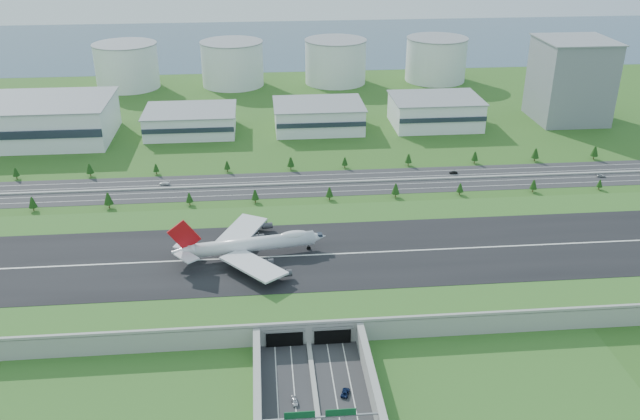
{
  "coord_description": "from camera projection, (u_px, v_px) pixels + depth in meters",
  "views": [
    {
      "loc": [
        -13.96,
        -246.45,
        145.75
      ],
      "look_at": [
        11.87,
        35.0,
        12.27
      ],
      "focal_mm": 38.0,
      "sensor_mm": 36.0,
      "label": 1
    }
  ],
  "objects": [
    {
      "name": "car_0",
      "position": [
        295.0,
        401.0,
        212.18
      ],
      "size": [
        2.27,
        4.59,
        1.51
      ],
      "primitive_type": "imported",
      "rotation": [
        0.0,
        0.0,
        0.11
      ],
      "color": "silver",
      "rests_on": "ground"
    },
    {
      "name": "car_7",
      "position": [
        164.0,
        183.0,
        370.05
      ],
      "size": [
        6.16,
        3.48,
        1.68
      ],
      "primitive_type": "imported",
      "rotation": [
        0.0,
        0.0,
        -1.77
      ],
      "color": "white",
      "rests_on": "ground"
    },
    {
      "name": "hangar_mid_c",
      "position": [
        435.0,
        112.0,
        461.01
      ],
      "size": [
        58.0,
        42.0,
        19.0
      ],
      "primitive_type": "cube",
      "color": "white",
      "rests_on": "ground"
    },
    {
      "name": "hangar_mid_a",
      "position": [
        191.0,
        121.0,
        448.24
      ],
      "size": [
        58.0,
        42.0,
        15.0
      ],
      "primitive_type": "cube",
      "color": "white",
      "rests_on": "ground"
    },
    {
      "name": "hangar_mid_b",
      "position": [
        318.0,
        116.0,
        454.83
      ],
      "size": [
        58.0,
        42.0,
        17.0
      ],
      "primitive_type": "cube",
      "color": "white",
      "rests_on": "ground"
    },
    {
      "name": "fuel_tank_d",
      "position": [
        436.0,
        60.0,
        568.13
      ],
      "size": [
        50.0,
        50.0,
        35.0
      ],
      "primitive_type": "cylinder",
      "color": "silver",
      "rests_on": "ground"
    },
    {
      "name": "ground",
      "position": [
        300.0,
        273.0,
        285.31
      ],
      "size": [
        1200.0,
        1200.0,
        0.0
      ],
      "primitive_type": "plane",
      "color": "#325B1C",
      "rests_on": "ground"
    },
    {
      "name": "car_6",
      "position": [
        601.0,
        176.0,
        380.23
      ],
      "size": [
        5.14,
        2.79,
        1.37
      ],
      "primitive_type": "imported",
      "rotation": [
        0.0,
        0.0,
        1.46
      ],
      "color": "#AFB0B4",
      "rests_on": "ground"
    },
    {
      "name": "sign_gantry_near",
      "position": [
        320.0,
        418.0,
        196.76
      ],
      "size": [
        38.7,
        0.7,
        9.8
      ],
      "color": "gray",
      "rests_on": "ground"
    },
    {
      "name": "fuel_tank_a",
      "position": [
        127.0,
        66.0,
        547.06
      ],
      "size": [
        50.0,
        50.0,
        35.0
      ],
      "primitive_type": "cylinder",
      "color": "silver",
      "rests_on": "ground"
    },
    {
      "name": "tree_row",
      "position": [
        301.0,
        176.0,
        370.31
      ],
      "size": [
        506.1,
        48.66,
        8.48
      ],
      "color": "#3D2819",
      "rests_on": "ground"
    },
    {
      "name": "hangar_west",
      "position": [
        16.0,
        121.0,
        432.51
      ],
      "size": [
        120.0,
        60.0,
        25.0
      ],
      "primitive_type": "cube",
      "color": "white",
      "rests_on": "ground"
    },
    {
      "name": "office_tower",
      "position": [
        571.0,
        81.0,
        465.68
      ],
      "size": [
        46.0,
        46.0,
        55.0
      ],
      "primitive_type": "cube",
      "color": "gray",
      "rests_on": "ground"
    },
    {
      "name": "fuel_tank_b",
      "position": [
        232.0,
        64.0,
        554.08
      ],
      "size": [
        50.0,
        50.0,
        35.0
      ],
      "primitive_type": "cylinder",
      "color": "silver",
      "rests_on": "ground"
    },
    {
      "name": "car_5",
      "position": [
        453.0,
        172.0,
        384.52
      ],
      "size": [
        4.64,
        1.76,
        1.51
      ],
      "primitive_type": "imported",
      "rotation": [
        0.0,
        0.0,
        -1.53
      ],
      "color": "black",
      "rests_on": "ground"
    },
    {
      "name": "fuel_tank_c",
      "position": [
        335.0,
        62.0,
        561.11
      ],
      "size": [
        50.0,
        50.0,
        35.0
      ],
      "primitive_type": "cylinder",
      "color": "silver",
      "rests_on": "ground"
    },
    {
      "name": "boeing_747",
      "position": [
        251.0,
        244.0,
        279.07
      ],
      "size": [
        64.97,
        60.99,
        20.17
      ],
      "rotation": [
        0.0,
        0.0,
        0.15
      ],
      "color": "silver",
      "rests_on": "airfield_deck"
    },
    {
      "name": "north_expressway",
      "position": [
        288.0,
        184.0,
        370.83
      ],
      "size": [
        560.0,
        36.0,
        0.12
      ],
      "primitive_type": "cube",
      "color": "#28282B",
      "rests_on": "ground"
    },
    {
      "name": "car_2",
      "position": [
        345.0,
        392.0,
        215.95
      ],
      "size": [
        3.81,
        5.46,
        1.39
      ],
      "primitive_type": "imported",
      "rotation": [
        0.0,
        0.0,
        2.81
      ],
      "color": "#0B1637",
      "rests_on": "ground"
    },
    {
      "name": "airfield_deck",
      "position": [
        299.0,
        264.0,
        283.47
      ],
      "size": [
        520.0,
        100.0,
        9.2
      ],
      "color": "gray",
      "rests_on": "ground"
    },
    {
      "name": "bay_water",
      "position": [
        271.0,
        43.0,
        717.51
      ],
      "size": [
        1200.0,
        260.0,
        0.06
      ],
      "primitive_type": "cube",
      "color": "#324C60",
      "rests_on": "ground"
    }
  ]
}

